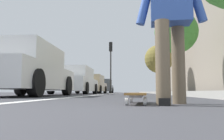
# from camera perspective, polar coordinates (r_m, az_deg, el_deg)

# --- Properties ---
(ground_plane) EXTENTS (80.00, 80.00, 0.00)m
(ground_plane) POSITION_cam_1_polar(r_m,az_deg,el_deg) (11.17, 4.14, -6.17)
(ground_plane) COLOR #38383D
(lane_stripe_white) EXTENTS (52.00, 0.16, 0.01)m
(lane_stripe_white) POSITION_cam_1_polar(r_m,az_deg,el_deg) (21.22, 1.23, -5.86)
(lane_stripe_white) COLOR silver
(lane_stripe_white) RESTS_ON ground
(sidewalk_curb) EXTENTS (52.00, 3.20, 0.15)m
(sidewalk_curb) POSITION_cam_1_polar(r_m,az_deg,el_deg) (19.41, 14.08, -5.52)
(sidewalk_curb) COLOR #9E9B93
(sidewalk_curb) RESTS_ON ground
(building_facade) EXTENTS (40.00, 1.20, 10.51)m
(building_facade) POSITION_cam_1_polar(r_m,az_deg,el_deg) (24.48, 19.22, 6.87)
(building_facade) COLOR gray
(building_facade) RESTS_ON ground
(skateboard) EXTENTS (0.85, 0.26, 0.11)m
(skateboard) POSITION_cam_1_polar(r_m,az_deg,el_deg) (2.45, 6.36, -6.28)
(skateboard) COLOR white
(skateboard) RESTS_ON ground
(skater_person) EXTENTS (0.45, 0.72, 1.64)m
(skater_person) POSITION_cam_1_polar(r_m,az_deg,el_deg) (2.47, 14.52, 13.82)
(skater_person) COLOR brown
(skater_person) RESTS_ON ground
(parked_car_near) EXTENTS (4.49, 1.99, 1.50)m
(parked_car_near) POSITION_cam_1_polar(r_m,az_deg,el_deg) (7.17, -20.73, -0.38)
(parked_car_near) COLOR silver
(parked_car_near) RESTS_ON ground
(parked_car_mid) EXTENTS (4.48, 1.99, 1.47)m
(parked_car_mid) POSITION_cam_1_polar(r_m,az_deg,el_deg) (12.69, -9.30, -2.87)
(parked_car_mid) COLOR silver
(parked_car_mid) RESTS_ON ground
(parked_car_far) EXTENTS (4.47, 2.03, 1.47)m
(parked_car_far) POSITION_cam_1_polar(r_m,az_deg,el_deg) (18.44, -5.03, -3.73)
(parked_car_far) COLOR tan
(parked_car_far) RESTS_ON ground
(parked_car_end) EXTENTS (4.44, 1.93, 1.47)m
(parked_car_end) POSITION_cam_1_polar(r_m,az_deg,el_deg) (24.79, -2.10, -4.20)
(parked_car_end) COLOR #4C5156
(parked_car_end) RESTS_ON ground
(traffic_light) EXTENTS (0.33, 0.28, 4.44)m
(traffic_light) POSITION_cam_1_polar(r_m,az_deg,el_deg) (19.59, -0.32, 3.08)
(traffic_light) COLOR #2D2D2D
(traffic_light) RESTS_ON ground
(street_tree_mid) EXTENTS (2.55, 2.55, 4.94)m
(street_tree_mid) POSITION_cam_1_polar(r_m,az_deg,el_deg) (14.07, 15.87, 9.11)
(street_tree_mid) COLOR brown
(street_tree_mid) RESTS_ON ground
(street_tree_far) EXTENTS (2.74, 2.74, 4.66)m
(street_tree_far) POSITION_cam_1_polar(r_m,az_deg,el_deg) (22.23, 11.78, 2.70)
(street_tree_far) COLOR brown
(street_tree_far) RESTS_ON ground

